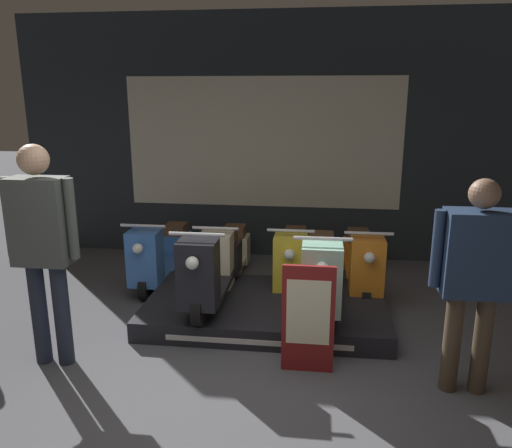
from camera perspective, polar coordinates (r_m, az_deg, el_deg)
The scene contains 12 objects.
ground_plane at distance 3.78m, azimuth -5.86°, elevation -20.79°, with size 30.00×30.00×0.00m, color #4C4C51.
shop_wall_back at distance 6.69m, azimuth 0.80°, elevation 9.69°, with size 6.59×0.09×3.20m.
display_platform at distance 5.06m, azimuth 1.15°, elevation -9.68°, with size 2.36×1.37×0.20m.
scooter_display_left at distance 4.94m, azimuth -5.03°, elevation -5.02°, with size 0.48×1.62×0.85m.
scooter_display_right at distance 4.84m, azimuth 7.42°, elevation -5.53°, with size 0.48×1.62×0.85m.
scooter_backrow_0 at distance 6.05m, azimuth -10.72°, elevation -3.45°, with size 0.48×1.62×0.85m.
scooter_backrow_1 at distance 5.86m, azimuth -3.43°, elevation -3.80°, with size 0.48×1.62×0.85m.
scooter_backrow_2 at distance 5.78m, azimuth 4.23°, elevation -4.11°, with size 0.48×1.62×0.85m.
scooter_backrow_3 at distance 5.79m, azimuth 11.98°, elevation -4.34°, with size 0.48×1.62×0.85m.
person_left_browsing at distance 4.27m, azimuth -23.26°, elevation -1.42°, with size 0.60×0.25×1.82m.
person_right_browsing at distance 3.90m, azimuth 23.80°, elevation -4.74°, with size 0.63×0.27×1.63m.
price_sign_board at distance 4.04m, azimuth 5.96°, elevation -10.73°, with size 0.42×0.04×0.90m.
Camera 1 is at (0.74, -2.99, 2.19)m, focal length 35.00 mm.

